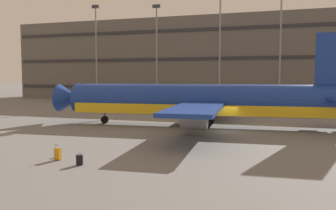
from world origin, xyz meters
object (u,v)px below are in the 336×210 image
(airliner, at_px, (202,102))
(backpack_orange, at_px, (59,154))
(suitcase_scuffed, at_px, (58,154))
(suitcase_black, at_px, (79,160))

(airliner, height_order, backpack_orange, airliner)
(suitcase_scuffed, bearing_deg, airliner, 72.23)
(suitcase_scuffed, height_order, backpack_orange, suitcase_scuffed)
(suitcase_black, bearing_deg, airliner, 78.81)
(suitcase_black, relative_size, backpack_orange, 1.61)
(airliner, distance_m, backpack_orange, 19.33)
(suitcase_black, distance_m, suitcase_scuffed, 2.29)
(airliner, bearing_deg, suitcase_black, -101.19)
(airliner, xyz_separation_m, suitcase_scuffed, (-6.02, -18.79, -2.42))
(airliner, relative_size, suitcase_scuffed, 34.18)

